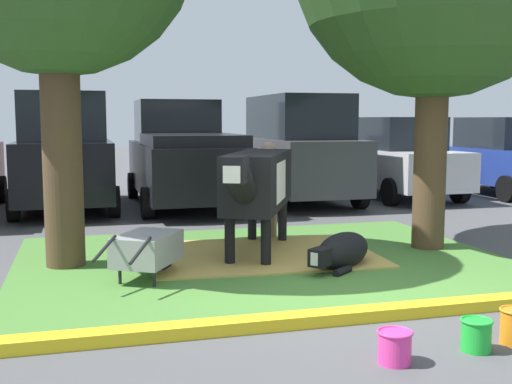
{
  "coord_description": "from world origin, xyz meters",
  "views": [
    {
      "loc": [
        -2.76,
        -6.52,
        1.96
      ],
      "look_at": [
        -0.29,
        2.36,
        0.9
      ],
      "focal_mm": 44.29,
      "sensor_mm": 36.0,
      "label": 1
    }
  ],
  "objects_px": {
    "pickup_truck_black": "(182,157)",
    "suv_dark_grey": "(297,149)",
    "calf_lying": "(342,251)",
    "bucket_green": "(476,334)",
    "bucket_pink": "(395,346)",
    "sedan_silver": "(397,158)",
    "wheelbarrow": "(148,249)",
    "sedan_blue": "(502,157)",
    "cow_holstein": "(257,181)",
    "person_handler": "(269,187)",
    "suv_black": "(65,151)"
  },
  "relations": [
    {
      "from": "calf_lying",
      "to": "bucket_green",
      "type": "distance_m",
      "value": 3.06
    },
    {
      "from": "cow_holstein",
      "to": "person_handler",
      "type": "xyz_separation_m",
      "value": [
        0.52,
        1.14,
        -0.22
      ]
    },
    {
      "from": "calf_lying",
      "to": "bucket_pink",
      "type": "distance_m",
      "value": 3.24
    },
    {
      "from": "pickup_truck_black",
      "to": "suv_dark_grey",
      "type": "xyz_separation_m",
      "value": [
        2.73,
        -0.15,
        0.16
      ]
    },
    {
      "from": "bucket_pink",
      "to": "bucket_green",
      "type": "distance_m",
      "value": 0.8
    },
    {
      "from": "suv_dark_grey",
      "to": "sedan_blue",
      "type": "xyz_separation_m",
      "value": [
        5.71,
        0.03,
        -0.29
      ]
    },
    {
      "from": "calf_lying",
      "to": "wheelbarrow",
      "type": "xyz_separation_m",
      "value": [
        -2.52,
        0.1,
        0.15
      ]
    },
    {
      "from": "calf_lying",
      "to": "sedan_blue",
      "type": "xyz_separation_m",
      "value": [
        7.4,
        6.66,
        0.75
      ]
    },
    {
      "from": "person_handler",
      "to": "wheelbarrow",
      "type": "height_order",
      "value": "person_handler"
    },
    {
      "from": "wheelbarrow",
      "to": "suv_black",
      "type": "xyz_separation_m",
      "value": [
        -1.09,
        6.7,
        0.88
      ]
    },
    {
      "from": "bucket_pink",
      "to": "suv_black",
      "type": "xyz_separation_m",
      "value": [
        -2.73,
        9.91,
        1.13
      ]
    },
    {
      "from": "calf_lying",
      "to": "sedan_silver",
      "type": "xyz_separation_m",
      "value": [
        4.42,
        6.82,
        0.75
      ]
    },
    {
      "from": "calf_lying",
      "to": "bucket_pink",
      "type": "height_order",
      "value": "calf_lying"
    },
    {
      "from": "wheelbarrow",
      "to": "bucket_green",
      "type": "relative_size",
      "value": 5.47
    },
    {
      "from": "pickup_truck_black",
      "to": "suv_dark_grey",
      "type": "relative_size",
      "value": 1.17
    },
    {
      "from": "bucket_green",
      "to": "sedan_silver",
      "type": "relative_size",
      "value": 0.06
    },
    {
      "from": "wheelbarrow",
      "to": "suv_dark_grey",
      "type": "height_order",
      "value": "suv_dark_grey"
    },
    {
      "from": "wheelbarrow",
      "to": "suv_dark_grey",
      "type": "xyz_separation_m",
      "value": [
        4.2,
        6.54,
        0.88
      ]
    },
    {
      "from": "person_handler",
      "to": "pickup_truck_black",
      "type": "xyz_separation_m",
      "value": [
        -0.72,
        4.51,
        0.26
      ]
    },
    {
      "from": "bucket_pink",
      "to": "suv_black",
      "type": "height_order",
      "value": "suv_black"
    },
    {
      "from": "bucket_green",
      "to": "sedan_blue",
      "type": "relative_size",
      "value": 0.06
    },
    {
      "from": "person_handler",
      "to": "bucket_green",
      "type": "height_order",
      "value": "person_handler"
    },
    {
      "from": "bucket_green",
      "to": "sedan_blue",
      "type": "distance_m",
      "value": 12.3
    },
    {
      "from": "person_handler",
      "to": "suv_dark_grey",
      "type": "height_order",
      "value": "suv_dark_grey"
    },
    {
      "from": "sedan_silver",
      "to": "bucket_green",
      "type": "bearing_deg",
      "value": -114.48
    },
    {
      "from": "bucket_pink",
      "to": "bucket_green",
      "type": "xyz_separation_m",
      "value": [
        0.8,
        0.06,
        0.0
      ]
    },
    {
      "from": "calf_lying",
      "to": "sedan_silver",
      "type": "height_order",
      "value": "sedan_silver"
    },
    {
      "from": "bucket_pink",
      "to": "sedan_silver",
      "type": "bearing_deg",
      "value": 61.95
    },
    {
      "from": "person_handler",
      "to": "bucket_green",
      "type": "distance_m",
      "value": 5.39
    },
    {
      "from": "bucket_pink",
      "to": "cow_holstein",
      "type": "bearing_deg",
      "value": 89.48
    },
    {
      "from": "suv_black",
      "to": "sedan_silver",
      "type": "bearing_deg",
      "value": 0.19
    },
    {
      "from": "person_handler",
      "to": "sedan_silver",
      "type": "height_order",
      "value": "sedan_silver"
    },
    {
      "from": "wheelbarrow",
      "to": "bucket_pink",
      "type": "relative_size",
      "value": 5.18
    },
    {
      "from": "cow_holstein",
      "to": "bucket_green",
      "type": "xyz_separation_m",
      "value": [
        0.76,
        -4.19,
        -0.93
      ]
    },
    {
      "from": "suv_black",
      "to": "bucket_pink",
      "type": "bearing_deg",
      "value": -74.61
    },
    {
      "from": "person_handler",
      "to": "pickup_truck_black",
      "type": "height_order",
      "value": "pickup_truck_black"
    },
    {
      "from": "person_handler",
      "to": "sedan_blue",
      "type": "height_order",
      "value": "sedan_blue"
    },
    {
      "from": "suv_dark_grey",
      "to": "wheelbarrow",
      "type": "bearing_deg",
      "value": -122.73
    },
    {
      "from": "pickup_truck_black",
      "to": "cow_holstein",
      "type": "bearing_deg",
      "value": -87.98
    },
    {
      "from": "pickup_truck_black",
      "to": "bucket_pink",
      "type": "bearing_deg",
      "value": -89.07
    },
    {
      "from": "bucket_pink",
      "to": "sedan_silver",
      "type": "xyz_separation_m",
      "value": [
        5.3,
        9.94,
        0.84
      ]
    },
    {
      "from": "pickup_truck_black",
      "to": "sedan_silver",
      "type": "xyz_separation_m",
      "value": [
        5.46,
        0.04,
        -0.13
      ]
    },
    {
      "from": "bucket_pink",
      "to": "sedan_blue",
      "type": "distance_m",
      "value": 12.85
    },
    {
      "from": "sedan_blue",
      "to": "wheelbarrow",
      "type": "bearing_deg",
      "value": -146.49
    },
    {
      "from": "pickup_truck_black",
      "to": "sedan_silver",
      "type": "height_order",
      "value": "pickup_truck_black"
    },
    {
      "from": "cow_holstein",
      "to": "suv_dark_grey",
      "type": "bearing_deg",
      "value": 65.31
    },
    {
      "from": "calf_lying",
      "to": "sedan_blue",
      "type": "bearing_deg",
      "value": 42.0
    },
    {
      "from": "bucket_green",
      "to": "sedan_silver",
      "type": "distance_m",
      "value": 10.89
    },
    {
      "from": "sedan_silver",
      "to": "pickup_truck_black",
      "type": "bearing_deg",
      "value": -179.58
    },
    {
      "from": "pickup_truck_black",
      "to": "sedan_blue",
      "type": "height_order",
      "value": "pickup_truck_black"
    }
  ]
}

